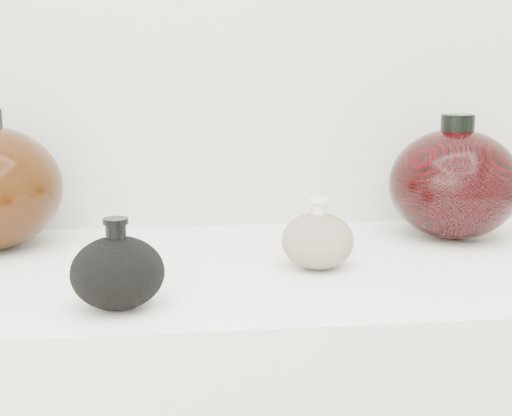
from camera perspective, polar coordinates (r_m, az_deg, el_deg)
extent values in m
cube|color=silver|center=(1.01, -0.30, -5.35)|extent=(1.20, 0.50, 0.03)
ellipsoid|color=black|center=(0.83, -11.01, -5.10)|extent=(0.14, 0.14, 0.08)
cylinder|color=black|center=(0.82, -11.14, -1.87)|extent=(0.03, 0.03, 0.03)
cylinder|color=black|center=(0.82, -11.17, -1.02)|extent=(0.04, 0.04, 0.01)
ellipsoid|color=#B8A592|center=(0.98, 4.96, -2.63)|extent=(0.10, 0.10, 0.08)
cylinder|color=beige|center=(0.97, 5.01, -0.08)|extent=(0.02, 0.02, 0.02)
cylinder|color=beige|center=(0.97, 5.02, 0.60)|extent=(0.03, 0.03, 0.01)
ellipsoid|color=black|center=(1.18, 15.58, 1.85)|extent=(0.25, 0.25, 0.18)
cylinder|color=black|center=(1.17, 15.83, 6.42)|extent=(0.06, 0.06, 0.03)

